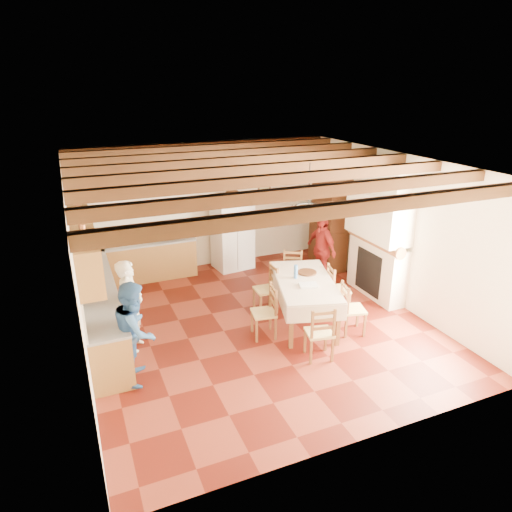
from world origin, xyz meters
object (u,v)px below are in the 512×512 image
Objects in this scene: chair_end_near at (319,332)px; person_woman_red at (321,249)px; chair_left_far at (265,289)px; dining_table at (305,284)px; person_man at (131,305)px; hutch at (329,221)px; refrigerator at (232,233)px; person_woman_blue at (136,331)px; chair_end_far at (292,274)px; chair_left_near at (264,312)px; microwave at (171,232)px; chair_right_near at (353,308)px; chair_right_far at (338,289)px.

chair_end_near is 0.61× the size of person_woman_red.
person_woman_red is (1.71, 0.82, 0.31)m from chair_left_far.
dining_table is 3.11m from person_man.
dining_table is (-1.90, -2.33, -0.34)m from hutch.
refrigerator is 1.08× the size of person_woman_blue.
chair_left_near is at bearing -105.43° from chair_end_far.
chair_left_far is (0.42, 0.86, 0.00)m from chair_left_near.
chair_left_far is (-0.49, 0.67, -0.29)m from dining_table.
refrigerator is at bearing 135.16° from chair_end_far.
hutch is at bearing 132.93° from person_woman_red.
chair_end_near is 1.00× the size of chair_end_far.
person_woman_blue is (-5.05, -2.88, -0.32)m from hutch.
dining_table is 4.11× the size of microwave.
refrigerator is 1.79× the size of chair_end_far.
chair_left_near is at bearing -80.66° from person_man.
person_woman_red is at bearing 50.87° from dining_table.
person_woman_red is at bearing -53.68° from refrigerator.
chair_end_far is at bearing 24.66° from chair_right_near.
chair_end_far is (-1.59, -1.22, -0.64)m from hutch.
microwave reaches higher than chair_left_near.
refrigerator is 1.79× the size of chair_right_near.
chair_right_near is (1.53, -0.49, 0.00)m from chair_left_near.
person_man is at bearing -15.99° from chair_end_near.
person_woman_red is 2.98× the size of microwave.
microwave is at bearing -127.88° from person_woman_red.
chair_right_far reaches higher than dining_table.
chair_left_near is 1.79m from chair_end_far.
person_man reaches higher than chair_left_far.
chair_right_near is 1.82× the size of microwave.
refrigerator is 1.79× the size of chair_left_far.
chair_right_far is at bearing -23.68° from person_woman_red.
chair_left_far is 1.82× the size of microwave.
chair_left_far is 1.00× the size of chair_right_far.
person_man is (-2.79, -2.77, -0.06)m from refrigerator.
chair_left_far is at bearing 54.51° from chair_right_near.
chair_end_far is at bearing -94.02° from chair_end_near.
refrigerator is 3.35m from chair_left_near.
refrigerator is 2.34m from hutch.
person_woman_blue reaches higher than person_woman_red.
chair_left_near is 2.26m from person_man.
person_woman_blue reaches higher than chair_left_near.
chair_left_far reaches higher than dining_table.
person_man is (-3.71, 1.00, 0.32)m from chair_right_near.
hutch reaches higher than chair_right_near.
microwave is (-2.05, 2.08, 0.57)m from chair_end_far.
microwave reaches higher than chair_end_near.
refrigerator is 3.93m from person_man.
microwave is at bearing 162.49° from chair_end_far.
chair_left_far is 1.83m from chair_end_near.
hutch is at bearing -26.03° from refrigerator.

